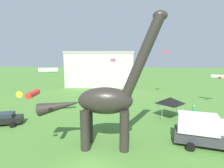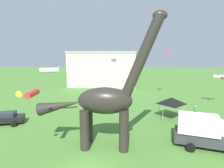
% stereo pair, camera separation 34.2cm
% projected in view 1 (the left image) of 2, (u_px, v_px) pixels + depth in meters
% --- Properties ---
extents(dinosaur_sculpture, '(12.08, 2.56, 12.62)m').
position_uv_depth(dinosaur_sculpture, '(105.00, 101.00, 16.90)').
color(dinosaur_sculpture, '#2D2823').
rests_on(dinosaur_sculpture, ground_plane).
extents(parked_sedan_left, '(4.53, 2.87, 1.55)m').
position_uv_depth(parked_sedan_left, '(4.00, 119.00, 22.86)').
color(parked_sedan_left, black).
rests_on(parked_sedan_left, ground_plane).
extents(parked_box_truck, '(5.95, 3.47, 3.20)m').
position_uv_depth(parked_box_truck, '(204.00, 130.00, 17.29)').
color(parked_box_truck, '#38383D').
rests_on(parked_box_truck, ground_plane).
extents(person_watching_child, '(0.59, 0.26, 1.58)m').
position_uv_depth(person_watching_child, '(194.00, 109.00, 26.32)').
color(person_watching_child, '#2D3347').
rests_on(person_watching_child, ground_plane).
extents(festival_canopy_tent, '(3.15, 3.15, 3.00)m').
position_uv_depth(festival_canopy_tent, '(170.00, 100.00, 25.09)').
color(festival_canopy_tent, '#B2B2B7').
rests_on(festival_canopy_tent, ground_plane).
extents(kite_high_left, '(2.35, 2.30, 0.67)m').
position_uv_depth(kite_high_left, '(218.00, 77.00, 31.51)').
color(kite_high_left, white).
extents(kite_mid_left, '(0.66, 0.66, 0.67)m').
position_uv_depth(kite_mid_left, '(113.00, 59.00, 23.30)').
color(kite_mid_left, white).
extents(kite_far_left, '(2.40, 2.30, 0.68)m').
position_uv_depth(kite_far_left, '(49.00, 70.00, 23.09)').
color(kite_far_left, white).
extents(kite_near_low, '(1.49, 1.72, 0.50)m').
position_uv_depth(kite_near_low, '(30.00, 94.00, 13.63)').
color(kite_near_low, red).
extents(kite_high_right, '(1.25, 0.98, 1.48)m').
position_uv_depth(kite_high_right, '(165.00, 52.00, 36.83)').
color(kite_high_right, red).
extents(background_building_block, '(18.88, 11.51, 9.87)m').
position_uv_depth(background_building_block, '(101.00, 68.00, 53.09)').
color(background_building_block, beige).
rests_on(background_building_block, ground_plane).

